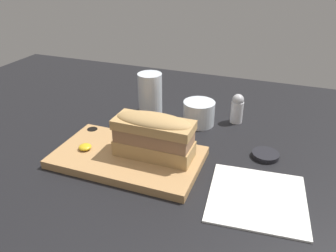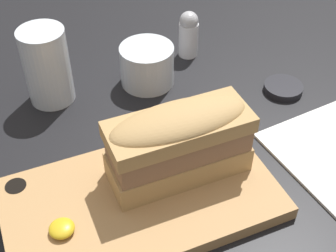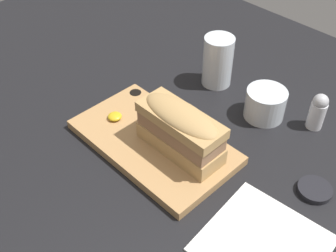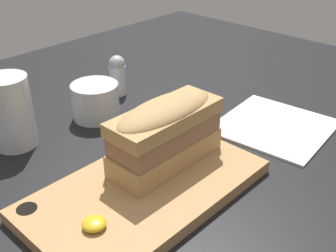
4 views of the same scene
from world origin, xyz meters
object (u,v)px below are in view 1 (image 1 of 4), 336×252
object	(u,v)px
serving_board	(129,156)
water_glass	(150,96)
sandwich	(154,134)
napkin	(257,198)
wine_glass	(199,114)
condiment_dish	(265,155)
salt_shaker	(237,108)

from	to	relation	value
serving_board	water_glass	xyz separation A→B (cm)	(-5.10, 24.02, 4.15)
sandwich	napkin	xyz separation A→B (cm)	(22.68, -4.48, -6.85)
water_glass	wine_glass	world-z (taller)	water_glass
serving_board	condiment_dish	world-z (taller)	serving_board
sandwich	wine_glass	xyz separation A→B (cm)	(4.03, 21.05, -4.19)
sandwich	condiment_dish	xyz separation A→B (cm)	(22.62, 10.59, -6.50)
sandwich	wine_glass	distance (cm)	21.83
serving_board	sandwich	xyz separation A→B (cm)	(5.66, 1.11, 6.14)
condiment_dish	water_glass	bearing A→B (deg)	159.74
water_glass	napkin	size ratio (longest dim) A/B	0.60
serving_board	sandwich	world-z (taller)	sandwich
serving_board	condiment_dish	bearing A→B (deg)	22.47
serving_board	napkin	xyz separation A→B (cm)	(28.34, -3.37, -0.71)
serving_board	sandwich	size ratio (longest dim) A/B	1.89
water_glass	salt_shaker	world-z (taller)	water_glass
napkin	condiment_dish	bearing A→B (deg)	90.25
napkin	condiment_dish	world-z (taller)	condiment_dish
water_glass	napkin	world-z (taller)	water_glass
salt_shaker	sandwich	bearing A→B (deg)	-117.31
sandwich	salt_shaker	size ratio (longest dim) A/B	2.10
water_glass	condiment_dish	distance (cm)	35.87
sandwich	water_glass	size ratio (longest dim) A/B	1.45
water_glass	napkin	xyz separation A→B (cm)	(33.44, -27.39, -4.86)
serving_board	condiment_dish	distance (cm)	30.61
napkin	condiment_dish	xyz separation A→B (cm)	(-0.06, 15.07, 0.35)
serving_board	napkin	world-z (taller)	serving_board
serving_board	wine_glass	bearing A→B (deg)	66.37
sandwich	condiment_dish	size ratio (longest dim) A/B	2.81
wine_glass	salt_shaker	distance (cm)	10.42
condiment_dish	salt_shaker	bearing A→B (deg)	121.74
napkin	wine_glass	bearing A→B (deg)	126.16
sandwich	salt_shaker	xyz separation A→B (cm)	(13.27, 25.70, -2.95)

